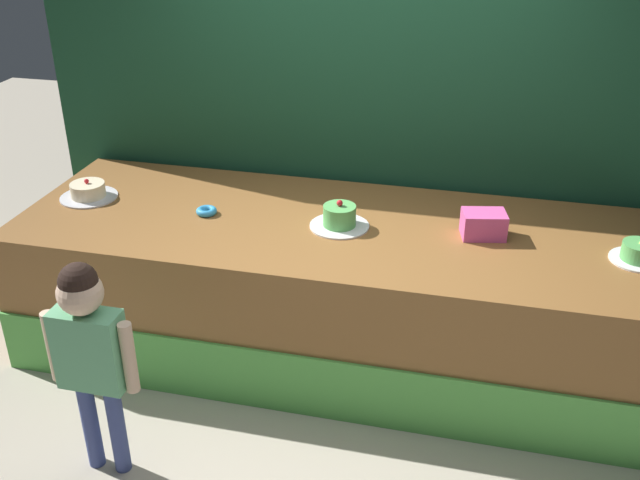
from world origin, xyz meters
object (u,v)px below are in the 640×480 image
Objects in this scene: pink_box at (483,224)px; donut at (206,211)px; cake_center at (339,218)px; cake_left at (88,191)px; child_figure at (89,343)px; cake_right at (639,253)px.

pink_box is 1.91× the size of donut.
cake_center reaches higher than donut.
pink_box is 0.82m from cake_center.
cake_center is (-0.81, -0.07, -0.02)m from pink_box.
donut is 0.35× the size of cake_left.
pink_box is 2.44m from cake_left.
cake_center reaches higher than pink_box.
child_figure is 9.48× the size of donut.
cake_left is (-0.70, 1.28, 0.15)m from child_figure.
cake_center is 1.63m from cake_right.
cake_right is (0.81, -0.10, -0.03)m from pink_box.
pink_box reaches higher than cake_right.
cake_right is at bearing -0.12° from donut.
cake_left is (-2.44, -0.04, -0.03)m from pink_box.
child_figure is 2.19m from pink_box.
cake_center reaches higher than cake_left.
cake_center reaches higher than cake_right.
child_figure is 3.33× the size of cake_left.
cake_right is (1.63, -0.03, -0.01)m from cake_center.
cake_left reaches higher than donut.
cake_right reaches higher than cake_left.
child_figure reaches higher than cake_left.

